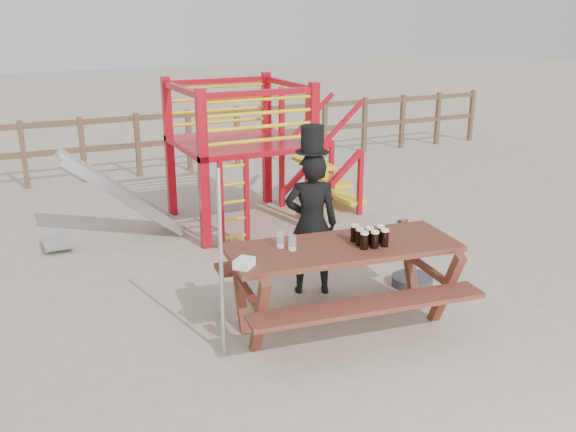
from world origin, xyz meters
name	(u,v)px	position (x,y,z in m)	size (l,w,h in m)	color
ground	(354,327)	(0.00, 0.00, 0.00)	(60.00, 60.00, 0.00)	tan
back_fence	(164,136)	(0.00, 7.00, 0.74)	(15.09, 0.09, 1.20)	brown
playground_fort	(234,152)	(0.12, 3.58, 1.07)	(4.71, 1.84, 2.10)	#AD0B18
picnic_table	(342,275)	(-0.10, 0.10, 0.55)	(2.41, 1.81, 0.87)	maroon
man_with_hat	(311,220)	(0.01, 0.96, 0.84)	(0.69, 0.58, 1.88)	black
metal_pole	(221,265)	(-1.35, 0.08, 0.88)	(0.04, 0.04, 1.76)	#B2B2B7
parasol_base	(412,281)	(1.14, 0.60, 0.06)	(0.47, 0.47, 0.20)	#36363B
paper_bag	(244,263)	(-1.17, -0.01, 0.91)	(0.18, 0.14, 0.08)	white
stout_pints	(370,237)	(0.12, -0.02, 0.95)	(0.32, 0.32, 0.17)	black
empty_glasses	(286,242)	(-0.64, 0.24, 0.94)	(0.15, 0.19, 0.15)	silver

